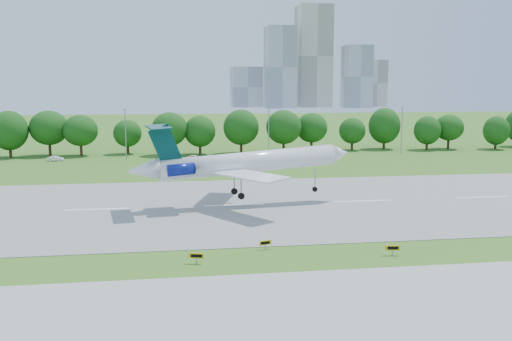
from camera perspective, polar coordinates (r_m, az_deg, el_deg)
name	(u,v)px	position (r m, az deg, el deg)	size (l,w,h in m)	color
ground	(260,254)	(61.58, 0.41, -8.37)	(600.00, 600.00, 0.00)	#33691B
runway	(234,205)	(85.59, -2.18, -3.50)	(400.00, 45.00, 0.08)	gray
taxiway	(297,323)	(44.94, 4.09, -14.93)	(400.00, 23.00, 0.08)	#ADADA8
tree_line	(206,130)	(150.93, -5.01, 4.08)	(288.40, 8.40, 10.40)	#382314
light_poles	(198,132)	(140.83, -5.78, 3.81)	(175.90, 0.25, 12.19)	gray
skyline	(308,69)	(462.09, 5.27, 10.10)	(127.00, 52.00, 80.00)	#B2B2B7
airliner	(238,162)	(84.29, -1.80, 0.81)	(33.98, 24.49, 11.17)	white
taxi_sign_left	(265,243)	(63.15, 0.95, -7.24)	(1.41, 0.52, 1.00)	gray
taxi_sign_centre	(196,256)	(58.57, -6.00, -8.49)	(1.55, 0.54, 1.09)	gray
taxi_sign_right	(393,248)	(62.66, 13.49, -7.54)	(1.56, 0.39, 1.09)	gray
service_vehicle_a	(55,159)	(143.30, -19.44, 1.14)	(1.28, 3.67, 1.21)	white
service_vehicle_b	(195,157)	(137.63, -6.16, 1.30)	(1.49, 3.71, 1.26)	white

